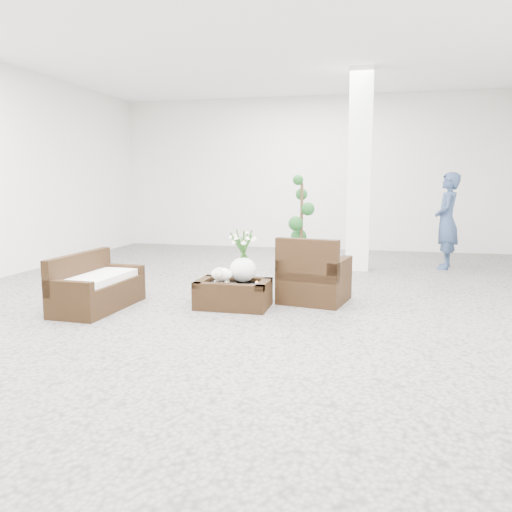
% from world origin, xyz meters
% --- Properties ---
extents(ground, '(11.00, 11.00, 0.00)m').
position_xyz_m(ground, '(0.00, 0.00, 0.00)').
color(ground, gray).
rests_on(ground, ground).
extents(column, '(0.40, 0.40, 3.50)m').
position_xyz_m(column, '(1.20, 2.80, 1.75)').
color(column, white).
rests_on(column, ground).
extents(coffee_table, '(0.90, 0.60, 0.31)m').
position_xyz_m(coffee_table, '(-0.22, -0.41, 0.16)').
color(coffee_table, black).
rests_on(coffee_table, ground).
extents(sheep_figurine, '(0.28, 0.23, 0.21)m').
position_xyz_m(sheep_figurine, '(-0.34, -0.51, 0.42)').
color(sheep_figurine, white).
rests_on(sheep_figurine, coffee_table).
extents(planter_narcissus, '(0.44, 0.44, 0.80)m').
position_xyz_m(planter_narcissus, '(-0.12, -0.31, 0.71)').
color(planter_narcissus, white).
rests_on(planter_narcissus, coffee_table).
extents(tealight, '(0.04, 0.04, 0.03)m').
position_xyz_m(tealight, '(0.08, -0.39, 0.33)').
color(tealight, white).
rests_on(tealight, coffee_table).
extents(armchair, '(0.95, 0.93, 0.87)m').
position_xyz_m(armchair, '(0.74, 0.15, 0.43)').
color(armchair, black).
rests_on(armchair, ground).
extents(loveseat, '(0.68, 1.32, 0.69)m').
position_xyz_m(loveseat, '(-1.85, -0.86, 0.35)').
color(loveseat, black).
rests_on(loveseat, ground).
extents(topiary, '(0.44, 0.44, 1.66)m').
position_xyz_m(topiary, '(0.22, 2.55, 0.83)').
color(topiary, '#154318').
rests_on(topiary, ground).
extents(shopper, '(0.51, 0.69, 1.74)m').
position_xyz_m(shopper, '(2.76, 3.26, 0.87)').
color(shopper, navy).
rests_on(shopper, ground).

